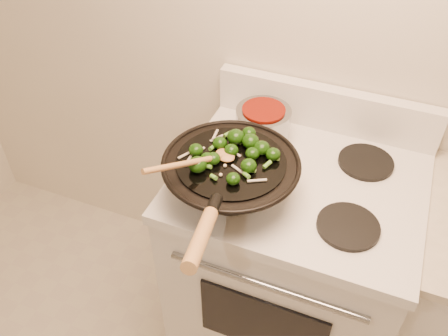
% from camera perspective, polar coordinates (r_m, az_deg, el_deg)
% --- Properties ---
extents(stove, '(0.78, 0.67, 1.08)m').
position_cam_1_polar(stove, '(1.86, 7.70, -11.33)').
color(stove, white).
rests_on(stove, ground).
extents(wok, '(0.41, 0.67, 0.25)m').
position_cam_1_polar(wok, '(1.40, 0.79, -0.95)').
color(wok, black).
rests_on(wok, stove).
extents(stirfry, '(0.28, 0.25, 0.05)m').
position_cam_1_polar(stirfry, '(1.37, 1.19, 2.02)').
color(stirfry, black).
rests_on(stirfry, wok).
extents(wooden_spoon, '(0.18, 0.27, 0.10)m').
position_cam_1_polar(wooden_spoon, '(1.32, -2.50, 0.99)').
color(wooden_spoon, '#B57F47').
rests_on(wooden_spoon, wok).
extents(saucepan, '(0.19, 0.30, 0.11)m').
position_cam_1_polar(saucepan, '(1.63, 4.67, 5.45)').
color(saucepan, gray).
rests_on(saucepan, stove).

